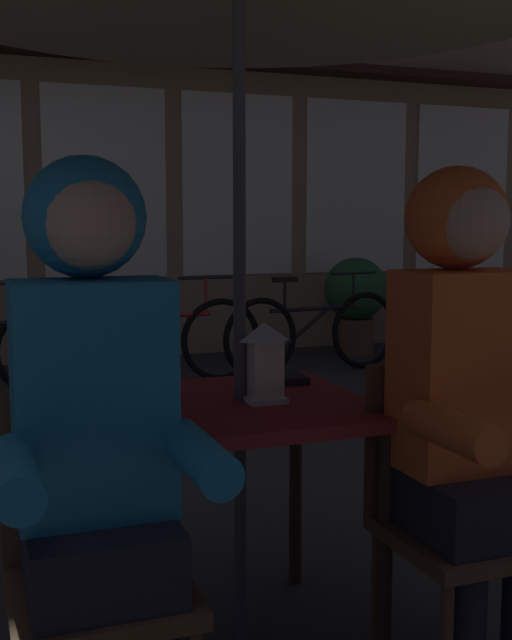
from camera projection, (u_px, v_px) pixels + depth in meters
name	position (u px, v px, depth m)	size (l,w,h in m)	color
cafe_table	(240.00, 435.00, 2.31)	(0.72, 0.72, 0.74)	maroon
lantern	(264.00, 360.00, 2.27)	(0.11, 0.11, 0.23)	white
chair_left	(95.00, 557.00, 1.82)	(0.40, 0.40, 0.87)	#513823
chair_right	(452.00, 506.00, 2.15)	(0.40, 0.40, 0.87)	#513823
person_left_hooded	(95.00, 411.00, 1.72)	(0.45, 0.56, 1.40)	black
person_right_hooded	(469.00, 380.00, 2.05)	(0.45, 0.56, 1.40)	black
shopfront_building	(96.00, 19.00, 7.20)	(10.00, 0.93, 6.20)	#937A56
bicycle_fourth	(158.00, 342.00, 6.04)	(1.68, 0.12, 0.84)	black
bicycle_fifth	(314.00, 332.00, 6.54)	(1.67, 0.29, 0.84)	black
book	(274.00, 379.00, 2.55)	(0.20, 0.14, 0.02)	black
potted_plant	(356.00, 297.00, 7.51)	(0.60, 0.60, 0.92)	brown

